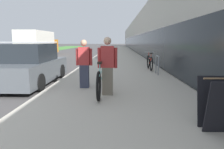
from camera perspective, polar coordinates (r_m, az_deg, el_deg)
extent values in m
cube|color=#BCB5A5|center=(24.15, 1.77, 5.86)|extent=(4.64, 70.00, 0.15)
cube|color=#BCB7AD|center=(32.96, 14.92, 10.62)|extent=(10.00, 70.00, 4.84)
cube|color=#1E2328|center=(32.20, 6.10, 8.83)|extent=(0.10, 63.00, 2.20)
cube|color=#478438|center=(31.10, -23.64, 5.79)|extent=(5.75, 70.00, 0.03)
torus|color=black|center=(6.89, -2.29, 0.32)|extent=(0.06, 0.76, 0.76)
torus|color=black|center=(4.97, -3.84, -3.35)|extent=(0.06, 0.76, 0.76)
cylinder|color=#7AD1C6|center=(5.89, -2.95, 0.98)|extent=(0.04, 1.67, 0.04)
cylinder|color=#7AD1C6|center=(5.52, -3.27, -0.74)|extent=(0.04, 1.00, 0.35)
cylinder|color=#7AD1C6|center=(5.24, -3.52, 1.65)|extent=(0.03, 0.03, 0.31)
cube|color=black|center=(5.23, -3.53, 3.35)|extent=(0.11, 0.22, 0.05)
cylinder|color=#7AD1C6|center=(6.69, -2.40, 3.44)|extent=(0.03, 0.03, 0.33)
cylinder|color=silver|center=(6.67, -2.41, 4.86)|extent=(0.52, 0.03, 0.03)
cube|color=#756B5B|center=(5.57, -1.28, -1.87)|extent=(0.29, 0.21, 0.77)
cube|color=#B23333|center=(5.47, -1.31, 5.09)|extent=(0.36, 0.21, 0.59)
cylinder|color=#B23333|center=(5.49, -3.66, 4.77)|extent=(0.09, 0.09, 0.55)
cylinder|color=#B23333|center=(5.47, 1.06, 4.77)|extent=(0.09, 0.09, 0.55)
sphere|color=beige|center=(5.46, -1.33, 9.59)|extent=(0.21, 0.21, 0.21)
cube|color=#33384C|center=(6.46, -7.86, -0.51)|extent=(0.28, 0.20, 0.74)
cube|color=#B23333|center=(6.38, -8.00, 5.25)|extent=(0.34, 0.20, 0.56)
cylinder|color=#B23333|center=(6.42, -9.90, 4.96)|extent=(0.09, 0.09, 0.53)
cylinder|color=#B23333|center=(6.35, -6.06, 5.00)|extent=(0.09, 0.09, 0.53)
sphere|color=tan|center=(6.36, -8.08, 8.95)|extent=(0.20, 0.20, 0.20)
cylinder|color=gray|center=(8.96, 13.12, 2.41)|extent=(0.05, 0.05, 0.82)
cylinder|color=gray|center=(9.49, 12.47, 2.83)|extent=(0.05, 0.05, 0.82)
cylinder|color=gray|center=(9.18, 12.88, 5.16)|extent=(0.05, 0.55, 0.05)
torus|color=black|center=(11.13, 10.34, 3.61)|extent=(0.06, 0.72, 0.72)
torus|color=black|center=(10.16, 11.17, 3.02)|extent=(0.06, 0.72, 0.72)
cylinder|color=red|center=(10.62, 10.77, 4.49)|extent=(0.04, 0.84, 0.04)
cylinder|color=red|center=(10.44, 10.92, 3.84)|extent=(0.04, 0.52, 0.33)
cylinder|color=red|center=(10.30, 11.07, 5.16)|extent=(0.03, 0.03, 0.30)
cube|color=black|center=(10.29, 11.10, 5.99)|extent=(0.11, 0.22, 0.05)
cylinder|color=red|center=(11.02, 10.46, 5.50)|extent=(0.03, 0.03, 0.31)
cylinder|color=silver|center=(11.01, 10.48, 6.32)|extent=(0.52, 0.03, 0.03)
cube|color=black|center=(3.65, 29.41, -8.37)|extent=(0.56, 0.20, 0.89)
cube|color=black|center=(3.96, 27.00, -6.84)|extent=(0.56, 0.20, 0.89)
cylinder|color=#93704C|center=(3.71, 28.69, -1.03)|extent=(0.56, 0.03, 0.03)
cube|color=#4C5156|center=(8.29, -22.05, 1.08)|extent=(1.69, 4.16, 0.73)
cube|color=#1E2328|center=(8.22, -22.36, 5.86)|extent=(1.45, 2.08, 0.66)
cylinder|color=silver|center=(8.63, -21.28, 8.59)|extent=(1.81, 0.04, 0.04)
cylinder|color=silver|center=(7.80, -23.90, 8.39)|extent=(1.81, 0.04, 0.04)
cylinder|color=black|center=(9.76, -23.26, 0.91)|extent=(0.22, 0.60, 0.60)
cylinder|color=black|center=(9.22, -14.43, 0.92)|extent=(0.22, 0.60, 0.60)
cylinder|color=black|center=(6.89, -20.12, -2.22)|extent=(0.22, 0.60, 0.60)
cube|color=orange|center=(25.98, -17.81, 7.76)|extent=(2.02, 1.78, 1.58)
cube|color=silver|center=(22.65, -20.85, 8.47)|extent=(2.20, 5.33, 2.43)
cylinder|color=black|center=(25.92, -20.17, 6.30)|extent=(0.28, 0.84, 0.84)
cylinder|color=black|center=(25.25, -15.93, 6.45)|extent=(0.28, 0.84, 0.84)
cylinder|color=black|center=(22.12, -24.15, 5.59)|extent=(0.28, 0.84, 0.84)
cylinder|color=black|center=(21.33, -19.28, 5.77)|extent=(0.28, 0.84, 0.84)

